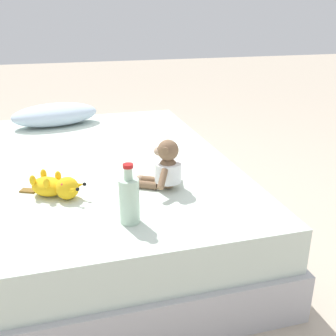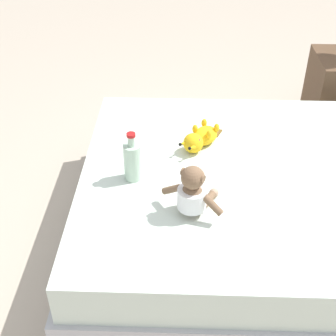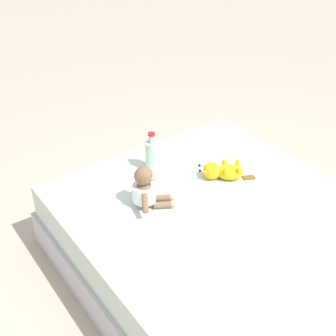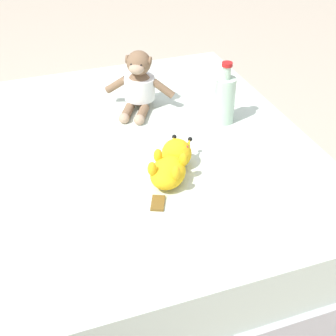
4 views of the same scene
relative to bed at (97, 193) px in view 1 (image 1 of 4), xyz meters
The scene contains 6 objects.
ground_plane 0.21m from the bed, ahead, with size 16.00×16.00×0.00m, color #B7A893.
bed is the anchor object (origin of this frame).
pillow 0.84m from the bed, 104.03° to the left, with size 0.64×0.41×0.16m.
plush_monkey 0.64m from the bed, 60.23° to the right, with size 0.25×0.26×0.24m.
plush_yellow_creature 0.56m from the bed, 115.29° to the right, with size 0.30×0.24×0.10m.
glass_bottle 0.82m from the bed, 85.48° to the right, with size 0.08×0.08×0.24m.
Camera 1 is at (-0.17, -2.13, 1.19)m, focal length 42.94 mm.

